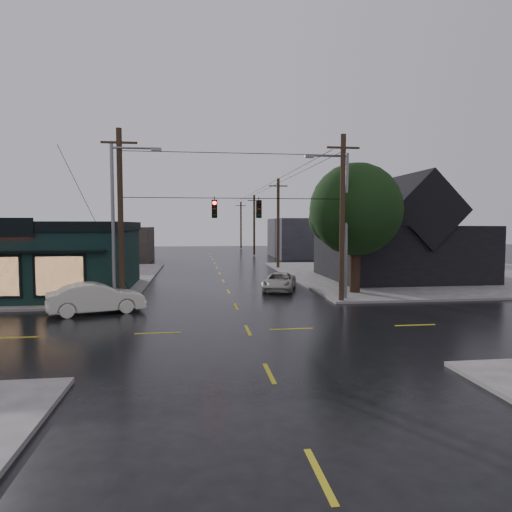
{
  "coord_description": "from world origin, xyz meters",
  "views": [
    {
      "loc": [
        -2.32,
        -20.15,
        4.79
      ],
      "look_at": [
        1.07,
        5.25,
        3.0
      ],
      "focal_mm": 32.0,
      "sensor_mm": 36.0,
      "label": 1
    }
  ],
  "objects": [
    {
      "name": "sedan_cream",
      "position": [
        -7.62,
        5.0,
        0.83
      ],
      "size": [
        5.32,
        3.26,
        1.65
      ],
      "primitive_type": "imported",
      "rotation": [
        0.0,
        0.0,
        1.9
      ],
      "color": "silver",
      "rests_on": "ground"
    },
    {
      "name": "bg_building_west",
      "position": [
        -14.0,
        40.0,
        2.2
      ],
      "size": [
        12.0,
        10.0,
        4.4
      ],
      "primitive_type": "cube",
      "color": "#2F2822",
      "rests_on": "ground"
    },
    {
      "name": "streetlight_nw",
      "position": [
        -6.8,
        5.8,
        0.0
      ],
      "size": [
        5.4,
        0.3,
        9.15
      ],
      "primitive_type": null,
      "color": "slate",
      "rests_on": "ground"
    },
    {
      "name": "pizza_shop",
      "position": [
        -15.0,
        12.94,
        2.56
      ],
      "size": [
        16.3,
        12.34,
        4.9
      ],
      "color": "black",
      "rests_on": "ground"
    },
    {
      "name": "streetlight_ne",
      "position": [
        7.0,
        7.2,
        0.0
      ],
      "size": [
        5.4,
        0.3,
        9.15
      ],
      "primitive_type": null,
      "color": "slate",
      "rests_on": "ground"
    },
    {
      "name": "bg_building_east",
      "position": [
        16.0,
        45.0,
        2.8
      ],
      "size": [
        14.0,
        12.0,
        5.6
      ],
      "primitive_type": "cube",
      "color": "#2C2C31",
      "rests_on": "ground"
    },
    {
      "name": "utility_pole_ne",
      "position": [
        6.5,
        6.5,
        0.0
      ],
      "size": [
        2.0,
        0.32,
        10.15
      ],
      "primitive_type": null,
      "color": "#301E15",
      "rests_on": "ground"
    },
    {
      "name": "utility_pole_far_c",
      "position": [
        6.5,
        68.0,
        0.0
      ],
      "size": [
        2.0,
        0.32,
        9.15
      ],
      "primitive_type": null,
      "color": "#301E15",
      "rests_on": "ground"
    },
    {
      "name": "utility_pole_nw",
      "position": [
        -6.5,
        6.5,
        0.0
      ],
      "size": [
        2.0,
        0.32,
        10.15
      ],
      "primitive_type": null,
      "color": "#301E15",
      "rests_on": "ground"
    },
    {
      "name": "utility_pole_far_b",
      "position": [
        6.5,
        48.0,
        0.0
      ],
      "size": [
        2.0,
        0.32,
        9.15
      ],
      "primitive_type": null,
      "color": "#301E15",
      "rests_on": "ground"
    },
    {
      "name": "ne_building",
      "position": [
        15.0,
        17.0,
        4.47
      ],
      "size": [
        12.6,
        11.6,
        8.75
      ],
      "color": "black",
      "rests_on": "ground"
    },
    {
      "name": "suv_silver",
      "position": [
        3.68,
        12.03,
        0.64
      ],
      "size": [
        3.34,
        5.0,
        1.27
      ],
      "primitive_type": "imported",
      "rotation": [
        0.0,
        0.0,
        -0.29
      ],
      "color": "#B7B5A9",
      "rests_on": "ground"
    },
    {
      "name": "utility_pole_far_a",
      "position": [
        6.5,
        28.0,
        0.0
      ],
      "size": [
        2.0,
        0.32,
        9.65
      ],
      "primitive_type": null,
      "color": "#301E15",
      "rests_on": "ground"
    },
    {
      "name": "corner_tree",
      "position": [
        8.49,
        9.65,
        5.77
      ],
      "size": [
        6.29,
        6.29,
        8.79
      ],
      "color": "black",
      "rests_on": "ground"
    },
    {
      "name": "span_signal_assembly",
      "position": [
        0.1,
        6.5,
        5.7
      ],
      "size": [
        13.0,
        0.48,
        1.23
      ],
      "color": "black",
      "rests_on": "ground"
    },
    {
      "name": "ground_plane",
      "position": [
        0.0,
        0.0,
        0.0
      ],
      "size": [
        160.0,
        160.0,
        0.0
      ],
      "primitive_type": "plane",
      "color": "black"
    },
    {
      "name": "sidewalk_ne",
      "position": [
        20.0,
        20.0,
        0.07
      ],
      "size": [
        28.0,
        28.0,
        0.15
      ],
      "primitive_type": "cube",
      "color": "#5E5B57",
      "rests_on": "ground"
    }
  ]
}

